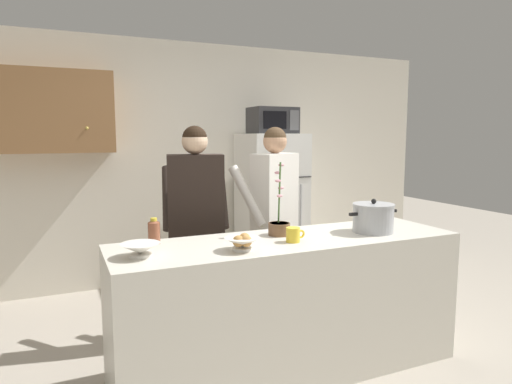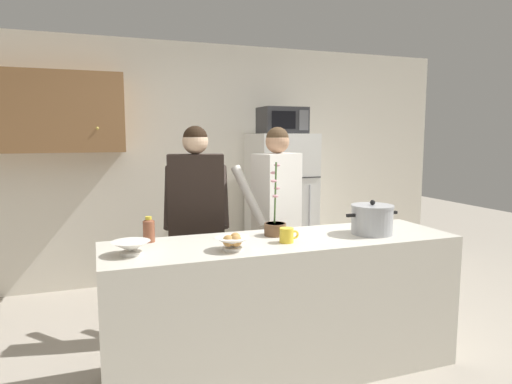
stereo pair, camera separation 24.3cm
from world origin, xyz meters
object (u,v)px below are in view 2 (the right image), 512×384
empty_bowl (131,247)px  potted_orchid (275,225)px  person_near_pot (196,207)px  refrigerator (281,207)px  microwave (282,121)px  person_by_sink (276,203)px  bread_bowl (233,242)px  bottle_near_edge (149,230)px  cooking_pot (372,219)px  coffee_mug (287,235)px

empty_bowl → potted_orchid: bearing=11.0°
empty_bowl → person_near_pot: bearing=54.9°
refrigerator → empty_bowl: size_ratio=7.23×
microwave → empty_bowl: (-1.75, -1.89, -0.80)m
person_by_sink → bread_bowl: bearing=-125.8°
bottle_near_edge → person_near_pot: bearing=50.0°
bottle_near_edge → cooking_pot: bearing=-10.7°
cooking_pot → empty_bowl: cooking_pot is taller
empty_bowl → bread_bowl: bearing=-9.8°
microwave → bottle_near_edge: 2.40m
potted_orchid → refrigerator: bearing=65.8°
cooking_pot → bread_bowl: cooking_pot is taller
coffee_mug → person_by_sink: bearing=72.1°
refrigerator → bottle_near_edge: bearing=-134.8°
person_by_sink → bread_bowl: 1.12m
coffee_mug → microwave: bearing=67.8°
refrigerator → person_by_sink: (-0.51, -1.10, 0.24)m
cooking_pot → potted_orchid: 0.68m
microwave → empty_bowl: bearing=-132.8°
person_near_pot → person_by_sink: person_near_pot is taller
person_near_pot → empty_bowl: (-0.56, -0.79, -0.08)m
person_near_pot → microwave: bearing=42.7°
microwave → coffee_mug: (-0.78, -1.92, -0.79)m
microwave → person_near_pot: microwave is taller
bread_bowl → empty_bowl: bearing=170.2°
potted_orchid → coffee_mug: bearing=-91.8°
person_by_sink → empty_bowl: size_ratio=7.45×
empty_bowl → person_by_sink: bearing=33.2°
person_near_pot → empty_bowl: bearing=-125.1°
potted_orchid → person_by_sink: bearing=67.0°
cooking_pot → potted_orchid: potted_orchid is taller
bread_bowl → potted_orchid: (0.39, 0.29, 0.02)m
person_near_pot → empty_bowl: 0.97m
bread_bowl → potted_orchid: 0.49m
refrigerator → potted_orchid: size_ratio=3.21×
person_by_sink → bottle_near_edge: (-1.10, -0.52, -0.04)m
cooking_pot → empty_bowl: 1.63m
refrigerator → empty_bowl: bearing=-132.4°
microwave → refrigerator: bearing=90.1°
empty_bowl → bottle_near_edge: (0.13, 0.29, 0.04)m
person_near_pot → potted_orchid: 0.73m
person_near_pot → empty_bowl: person_near_pot is taller
person_near_pot → potted_orchid: size_ratio=3.32×
microwave → bottle_near_edge: (-1.61, -1.60, -0.76)m
person_by_sink → bread_bowl: size_ratio=7.80×
bottle_near_edge → potted_orchid: bearing=-6.8°
refrigerator → potted_orchid: refrigerator is taller
refrigerator → potted_orchid: (-0.78, -1.72, 0.18)m
microwave → person_by_sink: 1.39m
cooking_pot → empty_bowl: size_ratio=1.80×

